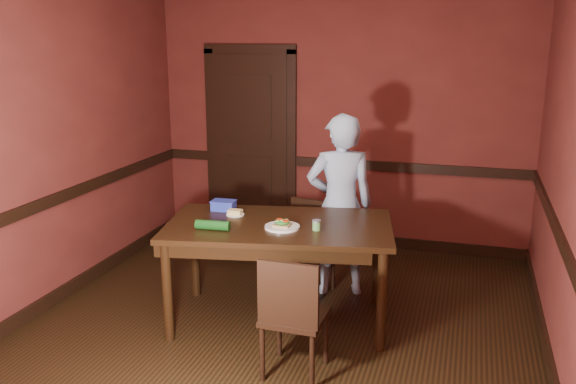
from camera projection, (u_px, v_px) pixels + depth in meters
The scene contains 21 objects.
floor at pixel (275, 333), 4.73m from camera, with size 4.00×4.50×0.01m, color black.
wall_back at pixel (340, 122), 6.48m from camera, with size 4.00×0.02×2.70m, color maroon.
wall_front at pixel (90, 280), 2.31m from camera, with size 4.00×0.02×2.70m, color maroon.
wall_left at pixel (41, 149), 4.95m from camera, with size 0.02×4.50×2.70m, color maroon.
wall_right at pixel (576, 182), 3.83m from camera, with size 0.02×4.50×2.70m, color maroon.
dado_back at pixel (338, 164), 6.58m from camera, with size 4.00×0.03×0.10m, color black.
dado_left at pixel (48, 202), 5.06m from camera, with size 0.03×4.50×0.10m, color black.
dado_right at pixel (565, 250), 3.95m from camera, with size 0.03×4.50×0.10m, color black.
baseboard_back at pixel (337, 237), 6.79m from camera, with size 4.00×0.03×0.12m, color black.
baseboard_left at pixel (57, 296), 5.27m from camera, with size 0.03×4.50×0.12m, color black.
baseboard_right at pixel (551, 365), 4.16m from camera, with size 0.03×4.50×0.12m, color black.
door at pixel (251, 142), 6.79m from camera, with size 1.05×0.07×2.20m.
dining_table at pixel (279, 272), 4.86m from camera, with size 1.75×0.98×0.82m, color black.
chair_far at pixel (309, 249), 5.39m from camera, with size 0.38×0.38×0.82m, color black, non-canonical shape.
chair_near at pixel (295, 314), 4.09m from camera, with size 0.40×0.40×0.87m, color black, non-canonical shape.
person at pixel (340, 205), 5.31m from camera, with size 0.59×0.39×1.61m, color #9DBCD7.
sandwich_plate at pixel (282, 226), 4.64m from camera, with size 0.27×0.27×0.07m.
sauce_jar at pixel (317, 225), 4.59m from camera, with size 0.07×0.07×0.08m.
cheese_saucer at pixel (235, 213), 4.97m from camera, with size 0.15×0.15×0.05m.
food_tub at pixel (224, 205), 5.11m from camera, with size 0.21×0.15×0.08m.
wrapped_veg at pixel (213, 225), 4.60m from camera, with size 0.07×0.07×0.26m, color #124413.
Camera 1 is at (1.34, -4.09, 2.25)m, focal length 38.00 mm.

